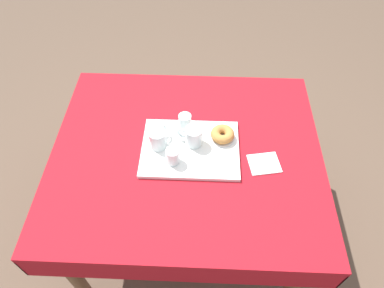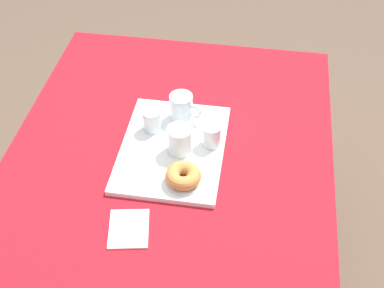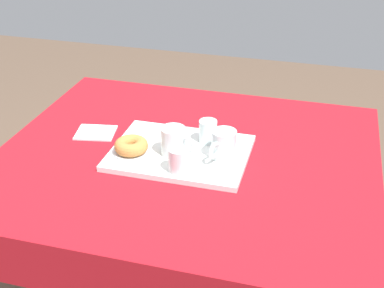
{
  "view_description": "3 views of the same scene",
  "coord_description": "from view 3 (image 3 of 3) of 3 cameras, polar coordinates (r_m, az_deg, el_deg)",
  "views": [
    {
      "loc": [
        0.07,
        -0.97,
        2.0
      ],
      "look_at": [
        0.03,
        0.0,
        0.79
      ],
      "focal_mm": 32.27,
      "sensor_mm": 36.0,
      "label": 1
    },
    {
      "loc": [
        1.2,
        0.26,
        1.96
      ],
      "look_at": [
        0.01,
        0.07,
        0.78
      ],
      "focal_mm": 48.45,
      "sensor_mm": 36.0,
      "label": 2
    },
    {
      "loc": [
        -0.41,
        1.42,
        1.62
      ],
      "look_at": [
        -0.03,
        0.03,
        0.8
      ],
      "focal_mm": 48.66,
      "sensor_mm": 36.0,
      "label": 3
    }
  ],
  "objects": [
    {
      "name": "dining_table",
      "position": [
        1.77,
        -0.63,
        -3.95
      ],
      "size": [
        1.24,
        1.07,
        0.74
      ],
      "color": "#A8141E",
      "rests_on": "ground"
    },
    {
      "name": "water_glass_far",
      "position": [
        1.58,
        -1.52,
        -1.93
      ],
      "size": [
        0.06,
        0.06,
        0.08
      ],
      "color": "silver",
      "rests_on": "serving_tray"
    },
    {
      "name": "tea_mug_left",
      "position": [
        1.67,
        -2.01,
        0.21
      ],
      "size": [
        0.12,
        0.08,
        0.09
      ],
      "color": "silver",
      "rests_on": "serving_tray"
    },
    {
      "name": "sugar_donut_left",
      "position": [
        1.69,
        -6.68,
        -0.18
      ],
      "size": [
        0.11,
        0.11,
        0.04
      ],
      "primitive_type": "torus",
      "color": "#BC7F3D",
      "rests_on": "donut_plate_left"
    },
    {
      "name": "serving_tray",
      "position": [
        1.71,
        -1.3,
        -0.97
      ],
      "size": [
        0.44,
        0.34,
        0.02
      ],
      "primitive_type": "cube",
      "color": "white",
      "rests_on": "dining_table"
    },
    {
      "name": "donut_plate_left",
      "position": [
        1.7,
        -6.63,
        -0.92
      ],
      "size": [
        0.12,
        0.12,
        0.01
      ],
      "primitive_type": "cylinder",
      "color": "silver",
      "rests_on": "serving_tray"
    },
    {
      "name": "paper_napkin",
      "position": [
        1.88,
        -10.5,
        1.24
      ],
      "size": [
        0.15,
        0.14,
        0.01
      ],
      "primitive_type": "cube",
      "rotation": [
        0.0,
        0.0,
        0.18
      ],
      "color": "white",
      "rests_on": "dining_table"
    },
    {
      "name": "tea_mug_right",
      "position": [
        1.65,
        3.47,
        -0.15
      ],
      "size": [
        0.08,
        0.12,
        0.09
      ],
      "color": "silver",
      "rests_on": "serving_tray"
    },
    {
      "name": "water_glass_near",
      "position": [
        1.74,
        1.76,
        1.32
      ],
      "size": [
        0.06,
        0.06,
        0.08
      ],
      "color": "silver",
      "rests_on": "serving_tray"
    }
  ]
}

